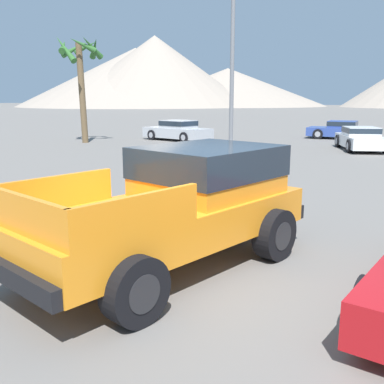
{
  "coord_description": "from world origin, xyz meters",
  "views": [
    {
      "loc": [
        2.64,
        -6.09,
        2.66
      ],
      "look_at": [
        -0.28,
        0.97,
        1.04
      ],
      "focal_mm": 42.0,
      "sensor_mm": 36.0,
      "label": 1
    }
  ],
  "objects_px": {
    "palm_tree_tall": "(80,62)",
    "orange_pickup_truck": "(184,199)",
    "parked_car_white": "(361,138)",
    "street_lamp_post": "(233,22)",
    "parked_car_silver": "(178,130)",
    "parked_car_blue": "(341,130)"
  },
  "relations": [
    {
      "from": "parked_car_silver",
      "to": "palm_tree_tall",
      "type": "xyz_separation_m",
      "value": [
        -4.55,
        -3.51,
        3.98
      ]
    },
    {
      "from": "parked_car_silver",
      "to": "palm_tree_tall",
      "type": "distance_m",
      "value": 6.99
    },
    {
      "from": "orange_pickup_truck",
      "to": "street_lamp_post",
      "type": "xyz_separation_m",
      "value": [
        -1.82,
        8.19,
        3.98
      ]
    },
    {
      "from": "parked_car_blue",
      "to": "palm_tree_tall",
      "type": "height_order",
      "value": "palm_tree_tall"
    },
    {
      "from": "palm_tree_tall",
      "to": "parked_car_white",
      "type": "bearing_deg",
      "value": 8.42
    },
    {
      "from": "parked_car_white",
      "to": "palm_tree_tall",
      "type": "xyz_separation_m",
      "value": [
        -15.38,
        -2.28,
        4.01
      ]
    },
    {
      "from": "orange_pickup_truck",
      "to": "parked_car_blue",
      "type": "height_order",
      "value": "orange_pickup_truck"
    },
    {
      "from": "parked_car_blue",
      "to": "street_lamp_post",
      "type": "bearing_deg",
      "value": 175.2
    },
    {
      "from": "parked_car_blue",
      "to": "palm_tree_tall",
      "type": "xyz_separation_m",
      "value": [
        -13.93,
        -8.57,
        4.02
      ]
    },
    {
      "from": "orange_pickup_truck",
      "to": "palm_tree_tall",
      "type": "height_order",
      "value": "palm_tree_tall"
    },
    {
      "from": "parked_car_white",
      "to": "street_lamp_post",
      "type": "bearing_deg",
      "value": 52.18
    },
    {
      "from": "palm_tree_tall",
      "to": "orange_pickup_truck",
      "type": "bearing_deg",
      "value": -49.77
    },
    {
      "from": "orange_pickup_truck",
      "to": "palm_tree_tall",
      "type": "xyz_separation_m",
      "value": [
        -13.39,
        15.83,
        3.55
      ]
    },
    {
      "from": "palm_tree_tall",
      "to": "street_lamp_post",
      "type": "bearing_deg",
      "value": -33.43
    },
    {
      "from": "parked_car_silver",
      "to": "palm_tree_tall",
      "type": "relative_size",
      "value": 0.78
    },
    {
      "from": "parked_car_silver",
      "to": "parked_car_blue",
      "type": "bearing_deg",
      "value": -42.75
    },
    {
      "from": "parked_car_white",
      "to": "parked_car_silver",
      "type": "distance_m",
      "value": 10.89
    },
    {
      "from": "street_lamp_post",
      "to": "palm_tree_tall",
      "type": "xyz_separation_m",
      "value": [
        -11.57,
        7.64,
        -0.43
      ]
    },
    {
      "from": "street_lamp_post",
      "to": "palm_tree_tall",
      "type": "height_order",
      "value": "street_lamp_post"
    },
    {
      "from": "orange_pickup_truck",
      "to": "palm_tree_tall",
      "type": "bearing_deg",
      "value": 150.52
    },
    {
      "from": "parked_car_blue",
      "to": "orange_pickup_truck",
      "type": "bearing_deg",
      "value": -177.78
    },
    {
      "from": "parked_car_blue",
      "to": "parked_car_silver",
      "type": "distance_m",
      "value": 10.65
    }
  ]
}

